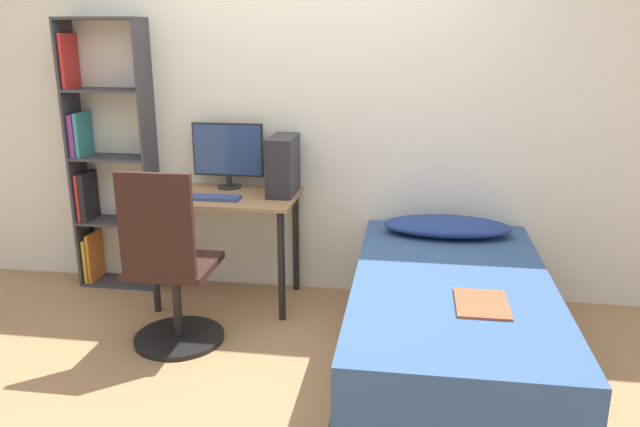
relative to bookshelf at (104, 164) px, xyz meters
The scene contains 12 objects.
ground_plane 2.01m from the bookshelf, 41.53° to the right, with size 14.00×14.00×0.00m, color #9E754C.
wall_back 1.42m from the bookshelf, ahead, with size 8.00×0.05×2.50m.
desk 0.95m from the bookshelf, 10.71° to the right, with size 0.92×0.58×0.73m.
bookshelf is the anchor object (origin of this frame).
office_chair 1.23m from the bookshelf, 47.21° to the right, with size 0.52×0.52×1.04m.
bed 2.53m from the bookshelf, 20.58° to the right, with size 1.03×1.97×0.52m.
pillow 2.33m from the bookshelf, ahead, with size 0.79×0.36×0.11m.
magazine 2.71m from the bookshelf, 25.85° to the right, with size 0.24×0.32×0.01m.
monitor 0.88m from the bookshelf, ahead, with size 0.48×0.16×0.43m.
keyboard 0.89m from the bookshelf, 19.00° to the right, with size 0.39×0.12×0.02m.
pc_tower 1.26m from the bookshelf, ahead, with size 0.16×0.35×0.37m.
phone 0.57m from the bookshelf, 18.69° to the right, with size 0.07×0.14×0.01m.
Camera 1 is at (0.71, -2.69, 1.73)m, focal length 35.00 mm.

